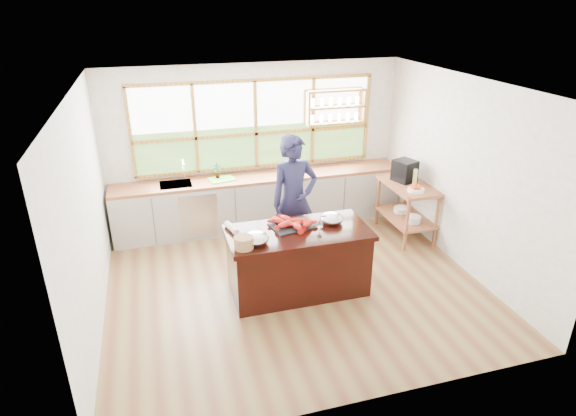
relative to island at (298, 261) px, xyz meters
name	(u,v)px	position (x,y,z in m)	size (l,w,h in m)	color
ground_plane	(294,282)	(0.00, 0.20, -0.45)	(5.00, 5.00, 0.00)	olive
room_shell	(285,151)	(0.02, 0.71, 1.30)	(5.02, 4.52, 2.71)	white
back_counter	(260,200)	(-0.02, 2.14, 0.00)	(4.90, 0.63, 0.90)	#ADABA3
right_shelf_unit	(407,201)	(2.19, 1.09, 0.15)	(0.62, 1.10, 0.90)	#9D5A33
island	(298,261)	(0.00, 0.00, 0.00)	(1.85, 0.90, 0.90)	black
cook	(294,201)	(0.18, 0.81, 0.51)	(0.71, 0.46, 1.94)	#1C1C3D
potted_plant	(217,171)	(-0.72, 2.20, 0.58)	(0.14, 0.10, 0.27)	slate
cutting_board	(222,179)	(-0.65, 2.14, 0.45)	(0.40, 0.30, 0.01)	#56D03E
espresso_machine	(405,171)	(2.19, 1.26, 0.62)	(0.30, 0.33, 0.35)	black
wine_bottle	(415,178)	(2.24, 1.01, 0.58)	(0.07, 0.07, 0.28)	#A4C667
fruit_bowl	(416,189)	(2.14, 0.79, 0.49)	(0.26, 0.26, 0.11)	white
slate_board	(292,226)	(-0.04, 0.15, 0.45)	(0.55, 0.40, 0.02)	black
lobster_pile	(292,223)	(-0.04, 0.14, 0.50)	(0.55, 0.48, 0.08)	red
mixing_bowl_left	(256,238)	(-0.60, -0.18, 0.51)	(0.32, 0.32, 0.15)	silver
mixing_bowl_right	(332,218)	(0.49, 0.10, 0.51)	(0.31, 0.31, 0.15)	silver
wine_glass	(320,225)	(0.20, -0.23, 0.61)	(0.08, 0.08, 0.22)	white
wicker_basket	(244,243)	(-0.76, -0.26, 0.52)	(0.23, 0.23, 0.15)	#A07743
parchment_roll	(231,228)	(-0.83, 0.24, 0.49)	(0.08, 0.08, 0.30)	silver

